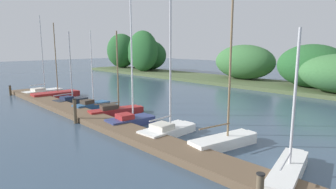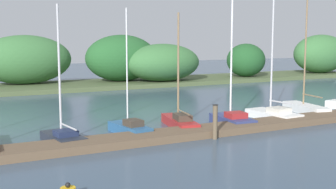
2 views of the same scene
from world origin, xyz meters
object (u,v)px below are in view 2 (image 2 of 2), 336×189
sailboat_4 (179,120)px  sailboat_7 (304,106)px  sailboat_2 (62,135)px  mooring_piling_1 (215,122)px  sailboat_3 (129,127)px  sailboat_6 (272,112)px  sailboat_5 (232,118)px

sailboat_4 → sailboat_7: 9.29m
sailboat_2 → sailboat_4: (6.31, 0.54, 0.03)m
sailboat_4 → mooring_piling_1: 3.24m
sailboat_3 → sailboat_6: size_ratio=0.75×
sailboat_3 → sailboat_4: bearing=-89.8°
sailboat_4 → mooring_piling_1: bearing=-166.1°
sailboat_2 → sailboat_7: (15.60, 0.89, 0.08)m
sailboat_4 → sailboat_3: bearing=108.1°
sailboat_5 → mooring_piling_1: size_ratio=4.81×
sailboat_2 → sailboat_4: sailboat_2 is taller
sailboat_2 → sailboat_5: bearing=-98.1°
sailboat_3 → mooring_piling_1: (3.11, -2.87, 0.49)m
mooring_piling_1 → sailboat_4: bearing=92.0°
sailboat_5 → sailboat_3: bearing=91.8°
sailboat_6 → mooring_piling_1: bearing=112.1°
sailboat_5 → sailboat_7: sailboat_7 is taller
sailboat_4 → sailboat_5: 2.94m
sailboat_3 → sailboat_5: bearing=-100.3°
sailboat_6 → sailboat_7: sailboat_7 is taller
sailboat_4 → sailboat_7: bearing=-76.0°
sailboat_3 → sailboat_6: sailboat_6 is taller
sailboat_6 → mooring_piling_1: (-5.85, -2.74, 0.42)m
sailboat_2 → sailboat_7: size_ratio=0.73×
sailboat_7 → sailboat_3: bearing=103.7°
sailboat_5 → sailboat_6: size_ratio=0.96×
sailboat_5 → sailboat_2: bearing=94.6°
sailboat_2 → sailboat_6: size_ratio=0.75×
sailboat_5 → mooring_piling_1: (-2.72, -2.44, 0.42)m
sailboat_2 → sailboat_5: sailboat_5 is taller
sailboat_4 → mooring_piling_1: size_ratio=3.68×
sailboat_4 → sailboat_5: size_ratio=0.77×
sailboat_4 → sailboat_6: 5.98m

